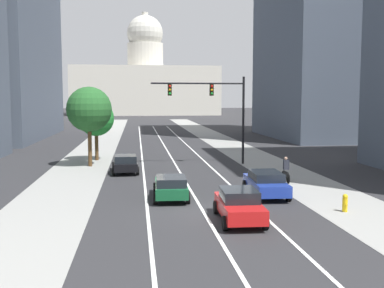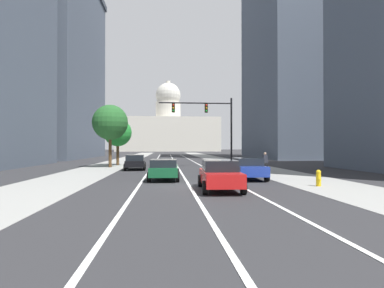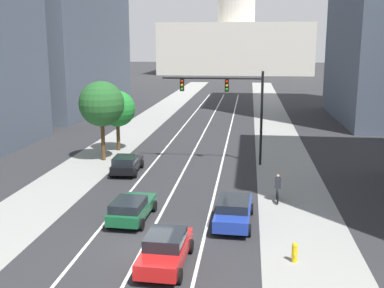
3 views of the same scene
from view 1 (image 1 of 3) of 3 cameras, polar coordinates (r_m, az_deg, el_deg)
The scene contains 16 objects.
ground_plane at distance 62.56m, azimuth -3.88°, elevation 0.51°, with size 400.00×400.00×0.00m, color #2B2B2D.
sidewalk_left at distance 57.68m, azimuth -11.44°, elevation -0.02°, with size 4.63×130.00×0.01m, color gray.
sidewalk_right at distance 58.56m, azimuth 4.08°, elevation 0.16°, with size 4.63×130.00×0.01m, color gray.
lane_stripe_left at distance 47.56m, azimuth -6.26°, elevation -1.14°, with size 0.16×90.00×0.01m, color white.
lane_stripe_center at distance 47.67m, azimuth -2.93°, elevation -1.10°, with size 0.16×90.00×0.01m, color white.
lane_stripe_right at distance 47.94m, azimuth 0.38°, elevation -1.05°, with size 0.16×90.00×0.01m, color white.
capitol_building at distance 159.63m, azimuth -5.78°, elevation 7.37°, with size 48.54×23.77×34.50m.
car_red at distance 21.45m, azimuth 5.86°, elevation -7.50°, with size 2.09×4.34×1.49m.
car_black at distance 35.22m, azimuth -8.28°, elevation -2.38°, with size 2.11×4.21×1.42m.
car_green at distance 25.94m, azimuth -2.65°, elevation -5.26°, with size 2.09×4.28×1.37m.
car_blue at distance 27.13m, azimuth 9.13°, elevation -4.77°, with size 2.16×4.71×1.41m.
traffic_signal_mast at distance 39.19m, azimuth 2.99°, elevation 5.20°, with size 7.99×0.39×7.48m.
fire_hydrant at distance 24.31m, azimuth 18.44°, elevation -6.92°, with size 0.26×0.35×0.91m.
cyclist at distance 31.68m, azimuth 11.57°, elevation -3.13°, with size 0.36×1.70×1.72m.
street_tree_near_left at distance 38.83m, azimuth -12.64°, elevation 4.20°, with size 3.72×3.72×6.60m.
street_tree_mid_left at distance 42.59m, azimuth -11.81°, elevation 3.12°, with size 3.24×3.24×5.46m.
Camera 1 is at (-3.27, -22.22, 5.66)m, focal length 43.01 mm.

